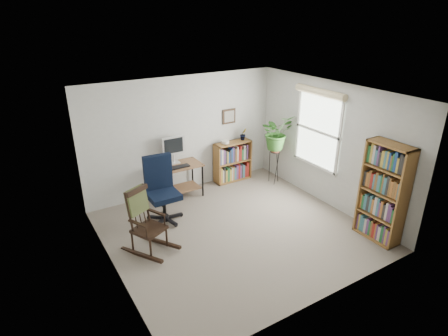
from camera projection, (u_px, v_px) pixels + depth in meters
floor at (236, 231)px, 6.54m from camera, size 4.20×4.00×0.00m
ceiling at (238, 94)px, 5.60m from camera, size 4.20×4.00×0.00m
wall_back at (183, 135)px, 7.64m from camera, size 4.20×0.00×2.40m
wall_front at (328, 223)px, 4.50m from camera, size 4.20×0.00×2.40m
wall_left at (107, 200)px, 5.06m from camera, size 0.00×4.00×2.40m
wall_right at (329, 145)px, 7.08m from camera, size 0.00×4.00×2.40m
window at (318, 131)px, 7.22m from camera, size 0.12×1.20×1.50m
desk at (178, 181)px, 7.59m from camera, size 0.97×0.54×0.70m
monitor at (173, 150)px, 7.46m from camera, size 0.46×0.16×0.56m
keyboard at (180, 167)px, 7.36m from camera, size 0.40×0.15×0.02m
office_chair at (163, 191)px, 6.62m from camera, size 0.71×0.71×1.22m
rocking_chair at (148, 221)px, 5.81m from camera, size 0.90×1.08×1.08m
low_bookshelf at (233, 161)px, 8.32m from camera, size 0.85×0.28×0.90m
tall_bookshelf at (383, 193)px, 6.04m from camera, size 0.32×0.74×1.68m
plant_stand at (274, 165)px, 8.19m from camera, size 0.29×0.29×0.86m
spider_plant at (277, 116)px, 7.76m from camera, size 1.69×1.88×1.46m
potted_plant_small at (243, 138)px, 8.26m from camera, size 0.13×0.24×0.11m
framed_picture at (229, 116)px, 8.05m from camera, size 0.32×0.04×0.32m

